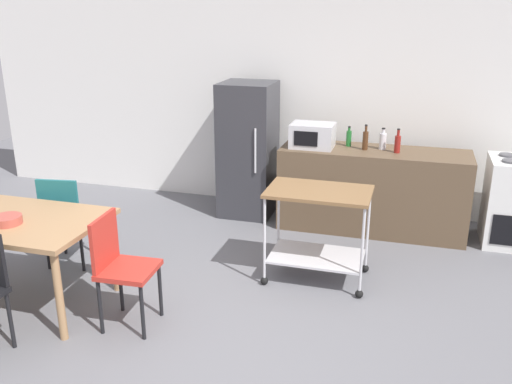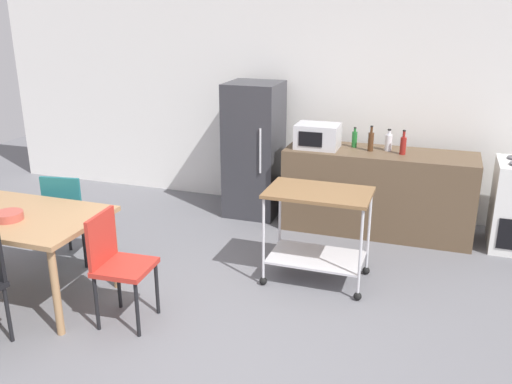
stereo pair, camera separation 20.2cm
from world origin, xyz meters
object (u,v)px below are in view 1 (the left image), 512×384
at_px(refrigerator, 248,150).
at_px(bottle_olive_oil, 365,140).
at_px(dining_table, 10,227).
at_px(kitchen_cart, 318,220).
at_px(fruit_bowl, 7,220).
at_px(bottle_sesame_oil, 398,143).
at_px(bottle_soda, 349,138).
at_px(bottle_wine, 383,141).
at_px(chair_teal, 66,214).
at_px(chair_red, 120,263).
at_px(microwave, 312,135).

relative_size(refrigerator, bottle_olive_oil, 5.73).
relative_size(dining_table, kitchen_cart, 1.65).
bearing_deg(fruit_bowl, bottle_sesame_oil, 41.54).
bearing_deg(bottle_soda, fruit_bowl, -131.05).
relative_size(bottle_soda, bottle_wine, 0.95).
xyz_separation_m(bottle_soda, bottle_olive_oil, (0.19, -0.11, 0.02)).
distance_m(bottle_soda, fruit_bowl, 3.51).
distance_m(bottle_wine, fruit_bowl, 3.74).
bearing_deg(chair_teal, bottle_sesame_oil, -158.70).
distance_m(refrigerator, bottle_soda, 1.17).
height_order(refrigerator, bottle_sesame_oil, refrigerator).
xyz_separation_m(dining_table, bottle_soda, (2.39, 2.53, 0.32)).
height_order(chair_teal, bottle_soda, bottle_soda).
bearing_deg(bottle_sesame_oil, bottle_soda, 164.93).
xyz_separation_m(chair_red, fruit_bowl, (-0.94, -0.05, 0.26)).
height_order(bottle_soda, bottle_wine, bottle_wine).
relative_size(chair_teal, microwave, 1.93).
height_order(microwave, fruit_bowl, microwave).
distance_m(bottle_olive_oil, bottle_wine, 0.19).
xyz_separation_m(chair_red, bottle_olive_oil, (1.55, 2.49, 0.49)).
height_order(kitchen_cart, bottle_sesame_oil, bottle_sesame_oil).
xyz_separation_m(microwave, fruit_bowl, (-1.93, -2.49, -0.25)).
bearing_deg(bottle_wine, chair_red, -124.04).
relative_size(chair_red, fruit_bowl, 3.96).
xyz_separation_m(refrigerator, fruit_bowl, (-1.15, -2.64, 0.01)).
height_order(dining_table, fruit_bowl, fruit_bowl).
height_order(kitchen_cart, fruit_bowl, kitchen_cart).
bearing_deg(fruit_bowl, bottle_soda, 48.95).
relative_size(dining_table, bottle_wine, 6.47).
bearing_deg(bottle_olive_oil, refrigerator, 175.43).
bearing_deg(bottle_soda, chair_red, -117.73).
xyz_separation_m(bottle_olive_oil, fruit_bowl, (-2.49, -2.54, -0.23)).
height_order(refrigerator, kitchen_cart, refrigerator).
relative_size(bottle_soda, bottle_olive_oil, 0.81).
distance_m(refrigerator, kitchen_cart, 1.81).
bearing_deg(bottle_olive_oil, bottle_sesame_oil, -5.75).
bearing_deg(fruit_bowl, bottle_olive_oil, 45.53).
bearing_deg(refrigerator, kitchen_cart, -52.85).
bearing_deg(kitchen_cart, bottle_olive_oil, 79.20).
relative_size(dining_table, chair_teal, 1.69).
xyz_separation_m(chair_red, bottle_soda, (1.37, 2.60, 0.47)).
bearing_deg(bottle_sesame_oil, chair_teal, -149.74).
bearing_deg(dining_table, bottle_sesame_oil, 39.37).
height_order(chair_red, bottle_sesame_oil, bottle_sesame_oil).
relative_size(dining_table, fruit_bowl, 6.67).
height_order(bottle_sesame_oil, fruit_bowl, bottle_sesame_oil).
bearing_deg(bottle_olive_oil, bottle_soda, 150.36).
bearing_deg(microwave, bottle_soda, 23.04).
height_order(kitchen_cart, bottle_olive_oil, bottle_olive_oil).
bearing_deg(refrigerator, chair_teal, -123.64).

